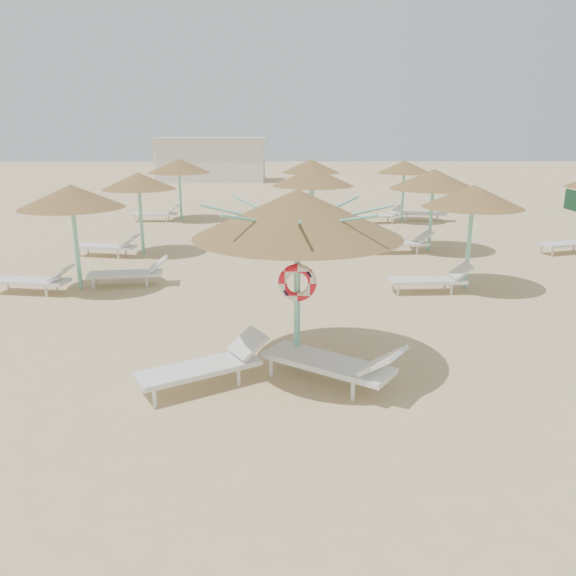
{
  "coord_description": "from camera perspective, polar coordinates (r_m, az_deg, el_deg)",
  "views": [
    {
      "loc": [
        -0.33,
        -8.92,
        4.05
      ],
      "look_at": [
        -0.3,
        0.61,
        1.3
      ],
      "focal_mm": 35.0,
      "sensor_mm": 36.0,
      "label": 1
    }
  ],
  "objects": [
    {
      "name": "ground",
      "position": [
        9.8,
        1.77,
        -8.32
      ],
      "size": [
        120.0,
        120.0,
        0.0
      ],
      "primitive_type": "plane",
      "color": "tan",
      "rests_on": "ground"
    },
    {
      "name": "main_palapa",
      "position": [
        9.15,
        0.98,
        7.52
      ],
      "size": [
        3.44,
        3.44,
        3.09
      ],
      "color": "#79D3BA",
      "rests_on": "ground"
    },
    {
      "name": "lounger_main_a",
      "position": [
        9.19,
        -8.2,
        -7.72
      ],
      "size": [
        2.14,
        1.63,
        0.77
      ],
      "rotation": [
        0.0,
        0.0,
        0.54
      ],
      "color": "silver",
      "rests_on": "ground"
    },
    {
      "name": "lounger_main_b",
      "position": [
        9.11,
        4.86,
        -7.57
      ],
      "size": [
        2.32,
        1.89,
        0.85
      ],
      "rotation": [
        0.0,
        0.0,
        -0.6
      ],
      "color": "silver",
      "rests_on": "ground"
    },
    {
      "name": "palapa_field",
      "position": [
        19.46,
        5.62,
        10.87
      ],
      "size": [
        20.05,
        13.95,
        2.72
      ],
      "color": "#79D3BA",
      "rests_on": "ground"
    },
    {
      "name": "service_hut",
      "position": [
        44.35,
        -7.76,
        12.85
      ],
      "size": [
        8.4,
        4.4,
        3.25
      ],
      "color": "silver",
      "rests_on": "ground"
    }
  ]
}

